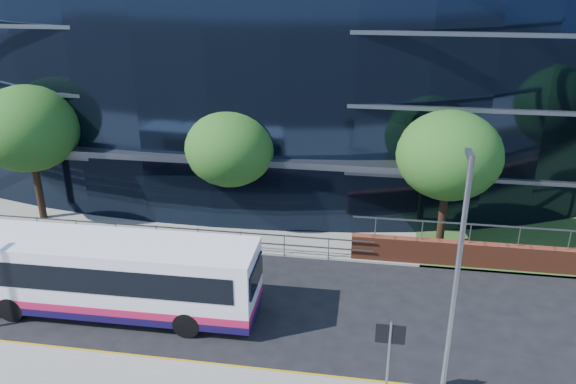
% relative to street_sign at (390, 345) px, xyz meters
% --- Properties ---
extents(ground, '(200.00, 200.00, 0.00)m').
position_rel_street_sign_xyz_m(ground, '(-4.50, 1.59, -2.15)').
color(ground, black).
rests_on(ground, ground).
extents(kerb, '(80.00, 0.25, 0.16)m').
position_rel_street_sign_xyz_m(kerb, '(-4.50, 0.59, -2.07)').
color(kerb, gray).
rests_on(kerb, ground).
extents(yellow_line_outer, '(80.00, 0.08, 0.01)m').
position_rel_street_sign_xyz_m(yellow_line_outer, '(-4.50, 0.79, -2.14)').
color(yellow_line_outer, gold).
rests_on(yellow_line_outer, ground).
extents(yellow_line_inner, '(80.00, 0.08, 0.01)m').
position_rel_street_sign_xyz_m(yellow_line_inner, '(-4.50, 0.94, -2.14)').
color(yellow_line_inner, gold).
rests_on(yellow_line_inner, ground).
extents(far_forecourt, '(50.00, 8.00, 0.10)m').
position_rel_street_sign_xyz_m(far_forecourt, '(-10.50, 12.59, -2.10)').
color(far_forecourt, gray).
rests_on(far_forecourt, ground).
extents(glass_office, '(44.00, 23.10, 16.00)m').
position_rel_street_sign_xyz_m(glass_office, '(-8.50, 22.44, 5.85)').
color(glass_office, black).
rests_on(glass_office, ground).
extents(guard_railings, '(24.00, 0.05, 1.10)m').
position_rel_street_sign_xyz_m(guard_railings, '(-12.50, 8.59, -1.33)').
color(guard_railings, slate).
rests_on(guard_railings, ground).
extents(street_sign, '(0.85, 0.09, 2.80)m').
position_rel_street_sign_xyz_m(street_sign, '(0.00, 0.00, 0.00)').
color(street_sign, slate).
rests_on(street_sign, pavement_near).
extents(tree_far_a, '(4.95, 4.95, 6.98)m').
position_rel_street_sign_xyz_m(tree_far_a, '(-17.50, 10.59, 2.71)').
color(tree_far_a, black).
rests_on(tree_far_a, ground).
extents(tree_far_b, '(4.29, 4.29, 6.05)m').
position_rel_street_sign_xyz_m(tree_far_b, '(-7.50, 11.09, 2.06)').
color(tree_far_b, black).
rests_on(tree_far_b, ground).
extents(tree_far_c, '(4.62, 4.62, 6.51)m').
position_rel_street_sign_xyz_m(tree_far_c, '(2.50, 10.59, 2.39)').
color(tree_far_c, black).
rests_on(tree_far_c, ground).
extents(streetlight_east, '(0.15, 0.77, 8.00)m').
position_rel_street_sign_xyz_m(streetlight_east, '(1.50, -0.59, 2.29)').
color(streetlight_east, slate).
rests_on(streetlight_east, pavement_near).
extents(city_bus, '(10.99, 2.65, 2.96)m').
position_rel_street_sign_xyz_m(city_bus, '(-10.01, 3.32, -0.58)').
color(city_bus, white).
rests_on(city_bus, ground).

